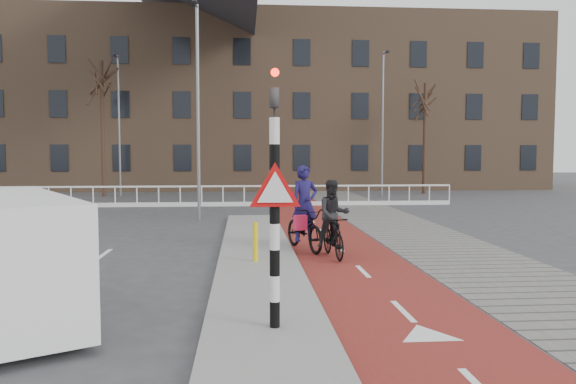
{
  "coord_description": "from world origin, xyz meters",
  "views": [
    {
      "loc": [
        -1.02,
        -9.59,
        2.52
      ],
      "look_at": [
        0.14,
        5.0,
        1.5
      ],
      "focal_mm": 35.0,
      "sensor_mm": 36.0,
      "label": 1
    }
  ],
  "objects": [
    {
      "name": "ground",
      "position": [
        0.0,
        0.0,
        0.0
      ],
      "size": [
        120.0,
        120.0,
        0.0
      ],
      "primitive_type": "plane",
      "color": "#38383A",
      "rests_on": "ground"
    },
    {
      "name": "bike_lane",
      "position": [
        1.5,
        10.0,
        0.01
      ],
      "size": [
        2.5,
        60.0,
        0.01
      ],
      "primitive_type": "cube",
      "color": "maroon",
      "rests_on": "ground"
    },
    {
      "name": "sidewalk",
      "position": [
        4.3,
        10.0,
        0.01
      ],
      "size": [
        3.0,
        60.0,
        0.01
      ],
      "primitive_type": "cube",
      "color": "slate",
      "rests_on": "ground"
    },
    {
      "name": "curb_island",
      "position": [
        -0.7,
        4.0,
        0.06
      ],
      "size": [
        1.8,
        16.0,
        0.12
      ],
      "primitive_type": "cube",
      "color": "gray",
      "rests_on": "ground"
    },
    {
      "name": "traffic_signal",
      "position": [
        -0.6,
        -2.02,
        1.99
      ],
      "size": [
        0.8,
        0.8,
        3.68
      ],
      "color": "black",
      "rests_on": "curb_island"
    },
    {
      "name": "bollard",
      "position": [
        -0.77,
        2.74,
        0.55
      ],
      "size": [
        0.12,
        0.12,
        0.87
      ],
      "primitive_type": "cylinder",
      "color": "yellow",
      "rests_on": "curb_island"
    },
    {
      "name": "cyclist_near",
      "position": [
        0.55,
        4.73,
        0.74
      ],
      "size": [
        1.35,
        2.26,
        2.19
      ],
      "rotation": [
        0.0,
        0.0,
        0.31
      ],
      "color": "black",
      "rests_on": "bike_lane"
    },
    {
      "name": "cyclist_far",
      "position": [
        1.11,
        3.6,
        0.78
      ],
      "size": [
        0.85,
        1.77,
        1.87
      ],
      "rotation": [
        0.0,
        0.0,
        0.11
      ],
      "color": "black",
      "rests_on": "bike_lane"
    },
    {
      "name": "railing",
      "position": [
        -5.0,
        17.0,
        0.31
      ],
      "size": [
        28.0,
        0.1,
        0.99
      ],
      "color": "silver",
      "rests_on": "ground"
    },
    {
      "name": "townhouse_row",
      "position": [
        -3.0,
        32.0,
        7.81
      ],
      "size": [
        46.0,
        10.0,
        15.9
      ],
      "color": "#7F6047",
      "rests_on": "ground"
    },
    {
      "name": "tree_mid",
      "position": [
        -9.09,
        23.54,
        3.89
      ],
      "size": [
        0.23,
        0.23,
        7.78
      ],
      "primitive_type": "cylinder",
      "color": "#311D16",
      "rests_on": "ground"
    },
    {
      "name": "tree_right",
      "position": [
        10.16,
        24.4,
        3.4
      ],
      "size": [
        0.23,
        0.23,
        6.8
      ],
      "primitive_type": "cylinder",
      "color": "#311D16",
      "rests_on": "ground"
    },
    {
      "name": "streetlight_near",
      "position": [
        -2.68,
        11.4,
        3.95
      ],
      "size": [
        0.12,
        0.12,
        7.91
      ],
      "primitive_type": "cylinder",
      "color": "slate",
      "rests_on": "ground"
    },
    {
      "name": "streetlight_left",
      "position": [
        -8.18,
        23.69,
        4.04
      ],
      "size": [
        0.12,
        0.12,
        8.09
      ],
      "primitive_type": "cylinder",
      "color": "slate",
      "rests_on": "ground"
    },
    {
      "name": "streetlight_right",
      "position": [
        6.98,
        22.37,
        4.13
      ],
      "size": [
        0.12,
        0.12,
        8.27
      ],
      "primitive_type": "cylinder",
      "color": "slate",
      "rests_on": "ground"
    }
  ]
}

